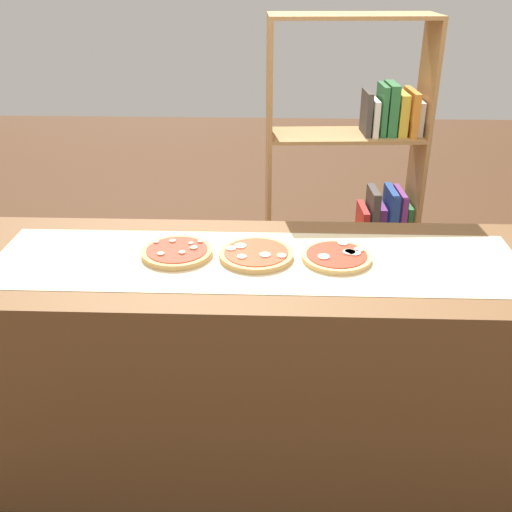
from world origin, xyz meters
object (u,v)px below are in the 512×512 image
(pizza_mozzarella_1, at_px, (256,254))
(bookshelf, at_px, (361,197))
(pizza_mushroom_0, at_px, (177,252))
(pizza_mozzarella_2, at_px, (337,257))

(pizza_mozzarella_1, height_order, bookshelf, bookshelf)
(pizza_mushroom_0, bearing_deg, pizza_mozzarella_2, -1.27)
(pizza_mushroom_0, relative_size, bookshelf, 0.16)
(pizza_mushroom_0, relative_size, pizza_mozzarella_1, 0.96)
(pizza_mozzarella_2, distance_m, bookshelf, 1.01)
(pizza_mushroom_0, distance_m, pizza_mozzarella_1, 0.30)
(pizza_mushroom_0, xyz_separation_m, pizza_mozzarella_1, (0.30, -0.01, -0.00))
(pizza_mushroom_0, height_order, bookshelf, bookshelf)
(pizza_mozzarella_1, xyz_separation_m, pizza_mozzarella_2, (0.30, -0.01, -0.00))
(bookshelf, bearing_deg, pizza_mozzarella_1, -117.93)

